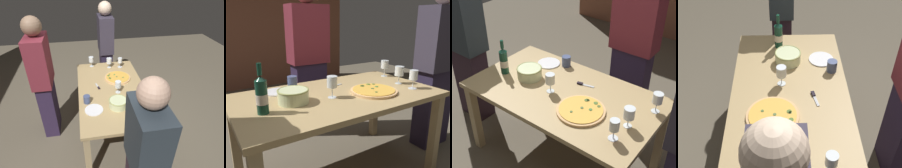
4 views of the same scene
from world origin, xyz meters
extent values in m
plane|color=brown|center=(0.00, 0.00, 0.00)|extent=(8.00, 8.00, 0.00)
cube|color=tan|center=(0.00, 0.00, 0.73)|extent=(1.60, 0.90, 0.04)
cube|color=tan|center=(-0.74, -0.40, 0.35)|extent=(0.07, 0.07, 0.71)
cube|color=tan|center=(0.74, -0.40, 0.35)|extent=(0.07, 0.07, 0.71)
cube|color=tan|center=(-0.74, 0.40, 0.35)|extent=(0.07, 0.07, 0.71)
cube|color=tan|center=(0.74, 0.40, 0.35)|extent=(0.07, 0.07, 0.71)
cylinder|color=#E1AF74|center=(0.26, -0.13, 0.76)|extent=(0.38, 0.38, 0.02)
cylinder|color=gold|center=(0.26, -0.13, 0.77)|extent=(0.34, 0.34, 0.01)
cylinder|color=#4C6F2B|center=(0.31, 0.00, 0.78)|extent=(0.03, 0.03, 0.00)
cylinder|color=#51682A|center=(0.35, -0.02, 0.78)|extent=(0.03, 0.03, 0.00)
cylinder|color=#4A6639|center=(0.24, -0.01, 0.78)|extent=(0.02, 0.02, 0.00)
cylinder|color=#4C6A29|center=(0.23, -0.01, 0.78)|extent=(0.04, 0.04, 0.00)
cylinder|color=#47662D|center=(0.22, -0.20, 0.78)|extent=(0.02, 0.02, 0.00)
cylinder|color=#3D7233|center=(0.32, -0.09, 0.78)|extent=(0.03, 0.03, 0.00)
cylinder|color=#4F6836|center=(0.26, -0.11, 0.78)|extent=(0.02, 0.02, 0.00)
cylinder|color=beige|center=(-0.38, -0.01, 0.80)|extent=(0.22, 0.22, 0.10)
torus|color=tan|center=(-0.38, -0.01, 0.84)|extent=(0.22, 0.22, 0.01)
cylinder|color=#133E2C|center=(-0.61, -0.09, 0.86)|extent=(0.07, 0.07, 0.21)
cone|color=#133E2C|center=(-0.61, -0.09, 0.98)|extent=(0.07, 0.07, 0.03)
cylinder|color=#133E2C|center=(-0.61, -0.09, 1.03)|extent=(0.03, 0.03, 0.07)
cylinder|color=beige|center=(-0.61, -0.09, 0.85)|extent=(0.07, 0.07, 0.06)
cylinder|color=white|center=(-0.09, -0.06, 0.75)|extent=(0.07, 0.07, 0.00)
cylinder|color=white|center=(-0.09, -0.06, 0.79)|extent=(0.01, 0.01, 0.08)
cylinder|color=white|center=(-0.09, -0.06, 0.87)|extent=(0.08, 0.08, 0.08)
cylinder|color=white|center=(0.60, -0.23, 0.75)|extent=(0.07, 0.07, 0.00)
cylinder|color=white|center=(0.60, -0.23, 0.79)|extent=(0.01, 0.01, 0.08)
cylinder|color=white|center=(0.60, -0.23, 0.87)|extent=(0.07, 0.07, 0.08)
cylinder|color=maroon|center=(0.60, -0.23, 0.84)|extent=(0.06, 0.06, 0.03)
cylinder|color=white|center=(0.71, 0.22, 0.75)|extent=(0.06, 0.06, 0.00)
cylinder|color=white|center=(0.71, 0.22, 0.79)|extent=(0.01, 0.01, 0.08)
cylinder|color=white|center=(0.71, 0.22, 0.87)|extent=(0.08, 0.08, 0.08)
cylinder|color=maroon|center=(0.71, 0.22, 0.85)|extent=(0.07, 0.07, 0.04)
cylinder|color=white|center=(0.62, -0.06, 0.75)|extent=(0.06, 0.06, 0.00)
cylinder|color=white|center=(0.62, -0.06, 0.79)|extent=(0.01, 0.01, 0.07)
cylinder|color=white|center=(0.62, -0.06, 0.87)|extent=(0.08, 0.08, 0.08)
cylinder|color=#414F77|center=(-0.24, 0.35, 0.80)|extent=(0.08, 0.08, 0.10)
cylinder|color=white|center=(-0.40, 0.28, 0.76)|extent=(0.21, 0.21, 0.01)
cube|color=silver|center=(0.11, 0.19, 0.75)|extent=(0.11, 0.04, 0.01)
cube|color=black|center=(0.04, 0.17, 0.76)|extent=(0.05, 0.03, 0.02)
cube|color=#283139|center=(-1.19, -0.06, 1.10)|extent=(0.40, 0.24, 0.60)
sphere|color=#D0A489|center=(-1.19, -0.06, 1.51)|extent=(0.22, 0.22, 0.22)
cube|color=#2D203C|center=(0.17, 0.89, 0.42)|extent=(0.37, 0.20, 0.84)
cube|color=maroon|center=(0.17, 0.89, 1.16)|extent=(0.43, 0.24, 0.63)
sphere|color=#886952|center=(0.17, 0.89, 1.59)|extent=(0.23, 0.23, 0.23)
cube|color=#292139|center=(1.14, -0.08, 0.41)|extent=(0.37, 0.20, 0.82)
cube|color=#322D3C|center=(1.14, -0.08, 1.13)|extent=(0.44, 0.24, 0.62)
sphere|color=beige|center=(1.14, -0.08, 1.56)|extent=(0.22, 0.22, 0.22)
camera|label=1|loc=(-2.09, 0.36, 2.20)|focal=30.49mm
camera|label=2|loc=(-0.92, -1.44, 1.32)|focal=36.35mm
camera|label=3|loc=(1.29, -1.67, 2.23)|focal=49.92mm
camera|label=4|loc=(1.71, -0.04, 2.34)|focal=48.83mm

